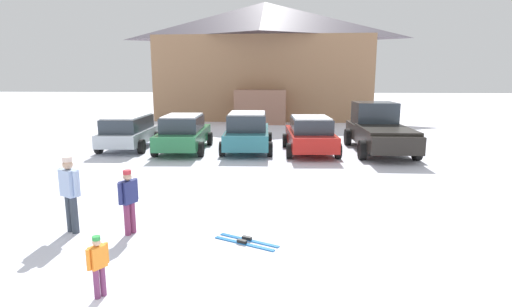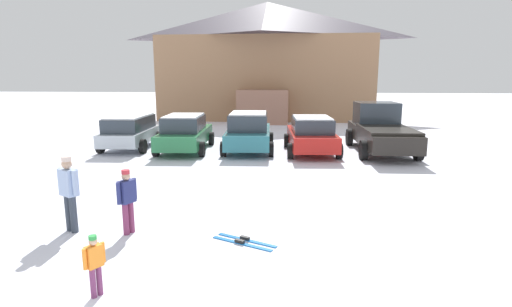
{
  "view_description": "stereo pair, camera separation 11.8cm",
  "coord_description": "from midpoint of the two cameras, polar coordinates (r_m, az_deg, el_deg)",
  "views": [
    {
      "loc": [
        1.63,
        -3.88,
        3.33
      ],
      "look_at": [
        0.69,
        8.2,
        0.99
      ],
      "focal_mm": 28.0,
      "sensor_mm": 36.0,
      "label": 1
    },
    {
      "loc": [
        1.75,
        -3.87,
        3.33
      ],
      "look_at": [
        0.69,
        8.2,
        0.99
      ],
      "focal_mm": 28.0,
      "sensor_mm": 36.0,
      "label": 2
    }
  ],
  "objects": [
    {
      "name": "skier_adult_in_blue_parka",
      "position": [
        9.46,
        -25.37,
        -4.77
      ],
      "size": [
        0.55,
        0.41,
        1.67
      ],
      "color": "#333B47",
      "rests_on": "ground"
    },
    {
      "name": "pickup_truck",
      "position": [
        18.82,
        16.89,
        3.35
      ],
      "size": [
        2.53,
        5.9,
        2.15
      ],
      "color": "black",
      "rests_on": "ground"
    },
    {
      "name": "parked_teal_hatchback",
      "position": [
        18.09,
        -1.41,
        3.15
      ],
      "size": [
        2.42,
        4.71,
        1.76
      ],
      "color": "#29717C",
      "rests_on": "ground"
    },
    {
      "name": "skier_child_in_orange_jacket",
      "position": [
        6.72,
        -22.11,
        -14.29
      ],
      "size": [
        0.25,
        0.32,
        0.99
      ],
      "color": "#6E335E",
      "rests_on": "ground"
    },
    {
      "name": "pair_of_skis",
      "position": [
        8.35,
        -1.87,
        -12.42
      ],
      "size": [
        1.37,
        0.84,
        0.08
      ],
      "color": "blue",
      "rests_on": "ground"
    },
    {
      "name": "ski_lodge",
      "position": [
        33.6,
        1.12,
        13.22
      ],
      "size": [
        16.85,
        10.54,
        9.19
      ],
      "color": "#9E7350",
      "rests_on": "ground"
    },
    {
      "name": "parked_silver_wagon",
      "position": [
        19.51,
        -17.88,
        3.11
      ],
      "size": [
        2.27,
        4.18,
        1.55
      ],
      "color": "silver",
      "rests_on": "ground"
    },
    {
      "name": "parked_green_coupe",
      "position": [
        18.38,
        -10.48,
        2.95
      ],
      "size": [
        2.39,
        4.83,
        1.65
      ],
      "color": "#267342",
      "rests_on": "ground"
    },
    {
      "name": "parked_red_sedan",
      "position": [
        17.77,
        7.54,
        2.74
      ],
      "size": [
        2.45,
        4.59,
        1.61
      ],
      "color": "red",
      "rests_on": "ground"
    },
    {
      "name": "skier_teen_in_navy_coat",
      "position": [
        8.94,
        -18.1,
        -6.11
      ],
      "size": [
        0.33,
        0.48,
        1.41
      ],
      "color": "#7A3157",
      "rests_on": "ground"
    }
  ]
}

